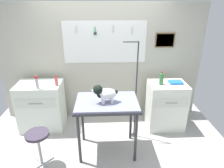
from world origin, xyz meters
The scene contains 12 objects.
ground centered at (0.00, 0.00, -0.02)m, with size 4.40×4.00×0.04m, color #AAA7A2.
rear_wall_panel centered at (0.01, 1.28, 1.17)m, with size 4.00×0.11×2.30m.
grooming_table centered at (0.08, 0.12, 0.82)m, with size 0.96×0.66×0.92m.
grooming_arm centered at (0.57, 0.47, 0.81)m, with size 0.30×0.11×1.74m.
dog centered at (0.04, 0.07, 1.07)m, with size 0.39×0.21×0.28m.
counter_left centered at (-1.15, 0.84, 0.46)m, with size 0.80×0.58×0.91m.
cabinet_right centered at (1.21, 0.75, 0.45)m, with size 0.68×0.54×0.90m.
stool centered at (-0.92, -0.18, 0.48)m, with size 0.33×0.33×0.58m.
conditioner_bottle centered at (-1.09, 0.62, 1.01)m, with size 0.06×0.06×0.23m.
shampoo_bottle centered at (-0.80, 0.76, 0.99)m, with size 0.06×0.06×0.19m.
soda_bottle centered at (1.07, 0.73, 1.02)m, with size 0.07×0.07×0.24m.
supply_tray centered at (1.35, 0.77, 0.92)m, with size 0.24×0.18×0.04m.
Camera 1 is at (0.03, -2.51, 2.30)m, focal length 31.62 mm.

